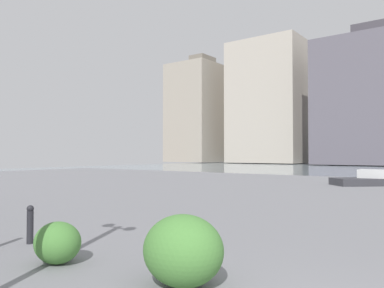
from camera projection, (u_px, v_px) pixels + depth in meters
name	position (u px, v px, depth m)	size (l,w,h in m)	color
building_slab	(375.00, 101.00, 60.68)	(17.27, 12.52, 22.30)	#5B5660
building_annex	(273.00, 104.00, 75.45)	(13.88, 14.21, 23.20)	#B2A899
building_highrise	(203.00, 114.00, 83.99)	(10.08, 14.90, 23.12)	#9E9384
bollard_near	(30.00, 223.00, 7.12)	(0.13, 0.13, 0.71)	#232328
shrub_round	(183.00, 250.00, 4.83)	(1.06, 0.96, 0.90)	#477F38
shrub_wide	(58.00, 243.00, 5.82)	(0.75, 0.67, 0.63)	#477F38
boat	(375.00, 181.00, 20.41)	(4.33, 4.20, 0.95)	#333338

